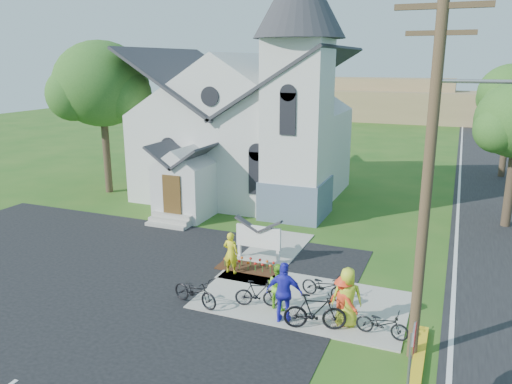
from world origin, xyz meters
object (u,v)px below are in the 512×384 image
at_px(cyclist_0, 231,253).
at_px(bike_3, 315,312).
at_px(church_sign, 258,237).
at_px(bike_2, 324,286).
at_px(bike_0, 195,291).
at_px(cyclist_1, 278,286).
at_px(bike_4, 382,323).
at_px(stop_sign, 412,351).
at_px(utility_pole, 431,166).
at_px(cyclist_3, 343,301).
at_px(bike_1, 258,293).
at_px(cyclist_4, 347,297).
at_px(cyclist_2, 284,293).

bearing_deg(cyclist_0, bike_3, 144.61).
distance_m(church_sign, bike_2, 4.10).
relative_size(bike_0, cyclist_1, 1.19).
xyz_separation_m(bike_0, cyclist_1, (2.61, 0.86, 0.29)).
bearing_deg(bike_0, bike_4, -72.95).
xyz_separation_m(cyclist_0, cyclist_1, (2.61, -1.96, -0.05)).
distance_m(stop_sign, cyclist_0, 9.25).
bearing_deg(church_sign, utility_pole, -35.60).
relative_size(church_sign, cyclist_3, 1.37).
height_order(stop_sign, bike_1, stop_sign).
bearing_deg(bike_4, bike_1, 91.06).
relative_size(stop_sign, cyclist_1, 1.61).
xyz_separation_m(bike_3, bike_4, (1.96, 0.35, -0.16)).
height_order(cyclist_1, cyclist_3, cyclist_3).
xyz_separation_m(stop_sign, bike_2, (-3.29, 5.09, -1.30)).
xyz_separation_m(cyclist_1, bike_2, (1.24, 1.23, -0.33)).
xyz_separation_m(cyclist_1, bike_3, (1.51, -0.86, -0.20)).
xyz_separation_m(church_sign, cyclist_4, (4.45, -3.81, -0.04)).
relative_size(stop_sign, bike_2, 1.50).
relative_size(cyclist_1, cyclist_2, 0.78).
bearing_deg(church_sign, bike_2, -34.56).
xyz_separation_m(bike_0, cyclist_2, (3.10, 0.08, 0.50)).
xyz_separation_m(stop_sign, bike_0, (-7.13, 3.00, -1.25)).
bearing_deg(bike_3, stop_sign, -151.12).
height_order(bike_1, bike_4, bike_1).
xyz_separation_m(cyclist_1, bike_1, (-0.64, -0.16, -0.31)).
bearing_deg(bike_0, cyclist_3, -69.54).
bearing_deg(bike_2, bike_3, -161.43).
bearing_deg(stop_sign, cyclist_4, 121.31).
height_order(cyclist_2, cyclist_3, cyclist_2).
xyz_separation_m(church_sign, cyclist_2, (2.60, -4.32, 0.01)).
bearing_deg(cyclist_0, utility_pole, 155.20).
bearing_deg(bike_2, cyclist_2, 170.99).
relative_size(cyclist_2, bike_2, 1.18).
bearing_deg(cyclist_1, bike_2, -121.78).
bearing_deg(cyclist_0, cyclist_1, 142.12).
relative_size(utility_pole, bike_3, 5.24).
bearing_deg(cyclist_2, utility_pole, 167.15).
xyz_separation_m(bike_0, bike_4, (6.07, 0.35, -0.07)).
bearing_deg(bike_4, stop_sign, -156.53).
height_order(utility_pole, bike_0, utility_pole).
xyz_separation_m(church_sign, cyclist_0, (-0.50, -1.58, -0.16)).
bearing_deg(bike_3, cyclist_2, 69.12).
bearing_deg(cyclist_2, bike_2, -117.67).
height_order(bike_0, bike_2, bike_0).
relative_size(bike_2, bike_4, 1.05).
relative_size(stop_sign, cyclist_0, 1.52).
distance_m(cyclist_0, bike_4, 6.57).
distance_m(cyclist_0, bike_2, 3.94).
bearing_deg(cyclist_1, church_sign, -45.79).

